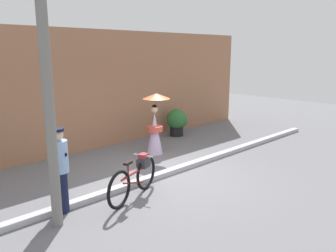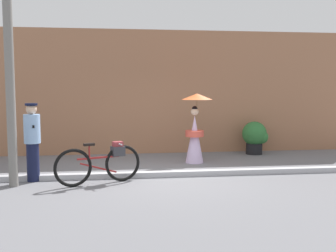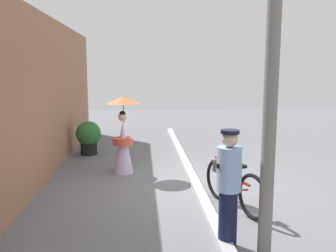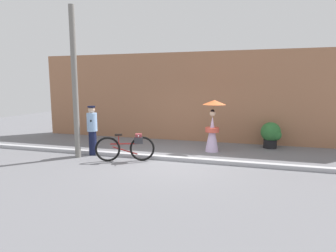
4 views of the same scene
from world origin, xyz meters
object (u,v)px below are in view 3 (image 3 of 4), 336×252
Objects in this scene: person_officer at (229,186)px; potted_plant_by_door at (89,136)px; bicycle_near_officer at (232,183)px; person_with_parasol at (123,135)px; utility_pole at (272,75)px.

potted_plant_by_door is at bearing 24.90° from person_officer.
bicycle_near_officer is 3.18m from person_with_parasol.
bicycle_near_officer is at bearing 0.11° from utility_pole.
bicycle_near_officer is 1.58m from person_officer.
potted_plant_by_door is at bearing 27.02° from utility_pole.
potted_plant_by_door is (4.44, 3.16, 0.09)m from bicycle_near_officer.
person_with_parasol is at bearing -151.74° from potted_plant_by_door.
person_officer reaches higher than potted_plant_by_door.
utility_pole reaches higher than person_with_parasol.
person_officer is 0.35× the size of utility_pole.
potted_plant_by_door is at bearing 35.45° from bicycle_near_officer.
utility_pole is (-1.76, -0.00, 1.95)m from bicycle_near_officer.
person_officer is 0.91× the size of person_with_parasol.
bicycle_near_officer is at bearing -139.23° from person_with_parasol.
bicycle_near_officer is 1.78× the size of potted_plant_by_door.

